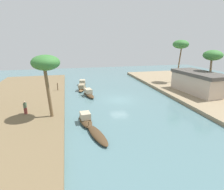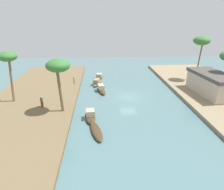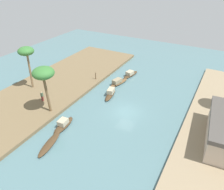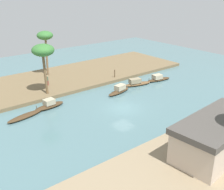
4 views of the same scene
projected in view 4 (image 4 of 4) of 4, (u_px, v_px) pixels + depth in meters
The scene contains 12 objects.
river_water at pixel (123, 108), 35.39m from camera, with size 72.45×72.45×0.00m, color slate.
riverbank_left at pixel (65, 78), 45.98m from camera, with size 42.99×13.00×0.49m, color brown.
sampan_near_left_bank at pixel (119, 90), 40.12m from camera, with size 4.45×1.83×1.21m.
sampan_upstream_small at pixel (25, 116), 32.76m from camera, with size 4.78×1.97×0.42m.
sampan_with_tall_canopy at pixel (137, 83), 43.08m from camera, with size 4.64×2.15×1.17m.
sampan_foreground at pixel (158, 79), 45.28m from camera, with size 4.56×1.88×1.07m.
sampan_open_hull at pixel (49, 105), 35.30m from camera, with size 4.17×1.59×1.20m.
person_on_near_bank at pixel (47, 81), 41.72m from camera, with size 0.50×0.50×1.55m.
mooring_post at pixel (115, 73), 45.33m from camera, with size 0.14×0.14×1.30m, color #4C3823.
palm_tree_left_near at pixel (45, 37), 44.32m from camera, with size 2.58×2.58×7.33m.
palm_tree_left_far at pixel (43, 51), 36.72m from camera, with size 3.01×3.01×6.94m.
riverside_building at pixel (217, 136), 24.57m from camera, with size 9.83×5.06×3.41m.
Camera 4 is at (21.26, 24.28, 14.69)m, focal length 44.53 mm.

